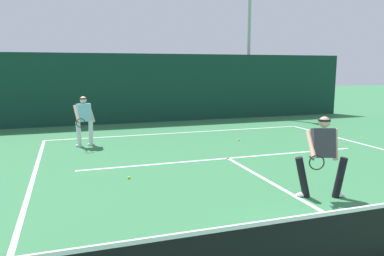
{
  "coord_description": "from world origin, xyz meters",
  "views": [
    {
      "loc": [
        -4.36,
        -3.45,
        2.64
      ],
      "look_at": [
        -1.19,
        6.06,
        1.0
      ],
      "focal_mm": 35.03,
      "sensor_mm": 36.0,
      "label": 1
    }
  ],
  "objects_px": {
    "tennis_ball": "(129,177)",
    "light_pole": "(249,24)",
    "player_near": "(322,153)",
    "player_far": "(84,119)",
    "tennis_ball_extra": "(239,140)"
  },
  "relations": [
    {
      "from": "player_far",
      "to": "tennis_ball_extra",
      "type": "height_order",
      "value": "player_far"
    },
    {
      "from": "player_near",
      "to": "tennis_ball_extra",
      "type": "height_order",
      "value": "player_near"
    },
    {
      "from": "player_far",
      "to": "tennis_ball_extra",
      "type": "relative_size",
      "value": 25.44
    },
    {
      "from": "player_near",
      "to": "light_pole",
      "type": "distance_m",
      "value": 13.8
    },
    {
      "from": "player_near",
      "to": "tennis_ball",
      "type": "height_order",
      "value": "player_near"
    },
    {
      "from": "player_near",
      "to": "light_pole",
      "type": "relative_size",
      "value": 0.21
    },
    {
      "from": "tennis_ball_extra",
      "to": "player_far",
      "type": "bearing_deg",
      "value": 171.5
    },
    {
      "from": "tennis_ball",
      "to": "tennis_ball_extra",
      "type": "height_order",
      "value": "same"
    },
    {
      "from": "player_near",
      "to": "player_far",
      "type": "height_order",
      "value": "player_far"
    },
    {
      "from": "tennis_ball",
      "to": "tennis_ball_extra",
      "type": "bearing_deg",
      "value": 37.12
    },
    {
      "from": "light_pole",
      "to": "tennis_ball_extra",
      "type": "bearing_deg",
      "value": -118.97
    },
    {
      "from": "tennis_ball",
      "to": "light_pole",
      "type": "distance_m",
      "value": 13.67
    },
    {
      "from": "tennis_ball_extra",
      "to": "light_pole",
      "type": "xyz_separation_m",
      "value": [
        3.58,
        6.47,
        4.85
      ]
    },
    {
      "from": "tennis_ball",
      "to": "light_pole",
      "type": "height_order",
      "value": "light_pole"
    },
    {
      "from": "tennis_ball",
      "to": "player_far",
      "type": "bearing_deg",
      "value": 100.83
    }
  ]
}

